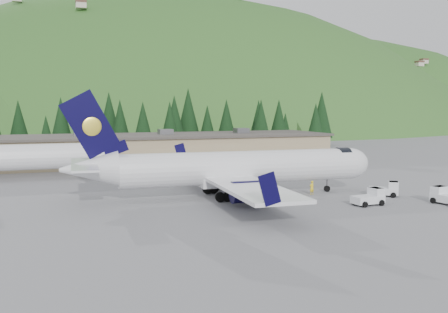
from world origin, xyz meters
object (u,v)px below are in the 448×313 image
baggage_tug_b (386,189)px  ramp_worker (312,188)px  airliner (233,169)px  baggage_tug_c (445,196)px  second_airliner (14,157)px  terminal_building (139,149)px  baggage_tug_a (370,197)px

baggage_tug_b → ramp_worker: bearing=-169.8°
airliner → baggage_tug_c: airliner is taller
ramp_worker → second_airliner: bearing=-46.0°
baggage_tug_b → terminal_building: 48.03m
second_airliner → baggage_tug_a: (35.60, -31.08, -2.54)m
airliner → baggage_tug_a: 15.05m
terminal_building → ramp_worker: bearing=-71.7°
airliner → second_airliner: airliner is taller
terminal_building → second_airliner: bearing=-141.2°
baggage_tug_a → baggage_tug_c: (7.75, -2.21, 0.01)m
baggage_tug_b → airliner: bearing=-161.3°
second_airliner → terminal_building: second_airliner is taller
second_airliner → baggage_tug_a: 47.33m
baggage_tug_c → ramp_worker: bearing=37.2°
ramp_worker → airliner: bearing=-20.8°
airliner → baggage_tug_c: bearing=-27.5°
second_airliner → baggage_tug_a: second_airliner is taller
baggage_tug_c → terminal_building: size_ratio=0.05×
second_airliner → baggage_tug_a: size_ratio=8.06×
ramp_worker → baggage_tug_a: bearing=98.7°
airliner → ramp_worker: airliner is taller
baggage_tug_a → ramp_worker: bearing=103.8°
baggage_tug_b → baggage_tug_c: bearing=-27.6°
airliner → baggage_tug_a: size_ratio=10.51×
airliner → ramp_worker: 9.58m
baggage_tug_c → ramp_worker: 14.16m
baggage_tug_a → baggage_tug_c: bearing=-21.3°
baggage_tug_a → baggage_tug_b: size_ratio=0.97×
baggage_tug_a → baggage_tug_b: 6.15m
baggage_tug_a → baggage_tug_b: bearing=31.9°
baggage_tug_b → second_airliner: bearing=-177.3°
airliner → baggage_tug_a: bearing=-35.2°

